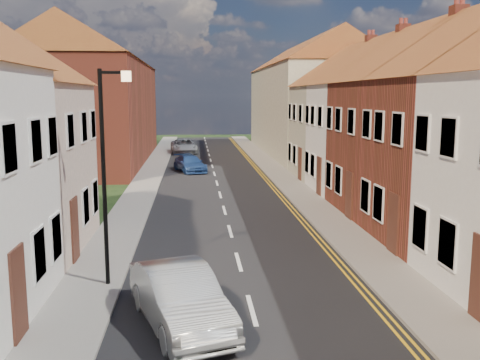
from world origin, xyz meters
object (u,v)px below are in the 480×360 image
object	(u,v)px
car_mid	(180,297)
car_distant	(184,146)
car_far	(190,164)
lamppost	(107,164)

from	to	relation	value
car_mid	car_distant	distance (m)	38.65
car_mid	car_distant	xyz separation A→B (m)	(-0.55, 38.64, -0.03)
car_far	car_distant	world-z (taller)	car_distant
lamppost	car_distant	xyz separation A→B (m)	(1.47, 35.86, -2.86)
lamppost	car_distant	size ratio (longest dim) A/B	1.22
lamppost	car_far	world-z (taller)	lamppost
car_mid	car_far	size ratio (longest dim) A/B	1.09
car_mid	car_far	distance (m)	26.09
car_far	car_mid	bearing A→B (deg)	-107.46
lamppost	car_mid	bearing A→B (deg)	-54.11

